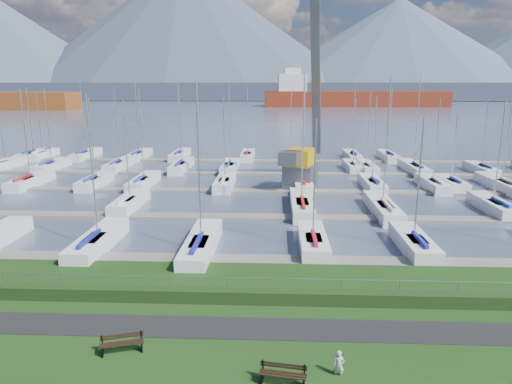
# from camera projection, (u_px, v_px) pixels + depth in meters

# --- Properties ---
(path) EXTENTS (160.00, 2.00, 0.04)m
(path) POSITION_uv_depth(u_px,v_px,m) (242.00, 328.00, 21.31)
(path) COLOR black
(path) RESTS_ON grass
(water) EXTENTS (800.00, 540.00, 0.20)m
(water) POSITION_uv_depth(u_px,v_px,m) (274.00, 103.00, 277.04)
(water) COLOR #475268
(hedge) EXTENTS (80.00, 0.70, 0.70)m
(hedge) POSITION_uv_depth(u_px,v_px,m) (246.00, 296.00, 23.76)
(hedge) COLOR #1C3312
(hedge) RESTS_ON grass
(fence) EXTENTS (80.00, 0.04, 0.04)m
(fence) POSITION_uv_depth(u_px,v_px,m) (246.00, 278.00, 23.95)
(fence) COLOR gray
(fence) RESTS_ON grass
(foothill) EXTENTS (900.00, 80.00, 12.00)m
(foothill) POSITION_uv_depth(u_px,v_px,m) (274.00, 91.00, 343.60)
(foothill) COLOR #3B4457
(foothill) RESTS_ON water
(mountains) EXTENTS (1190.00, 360.00, 115.00)m
(mountains) POSITION_uv_depth(u_px,v_px,m) (283.00, 43.00, 406.42)
(mountains) COLOR #3B4356
(mountains) RESTS_ON water
(docks) EXTENTS (90.00, 41.60, 0.25)m
(docks) POSITION_uv_depth(u_px,v_px,m) (262.00, 191.00, 49.55)
(docks) COLOR slate
(docks) RESTS_ON water
(bench_left) EXTENTS (1.85, 0.91, 0.85)m
(bench_left) POSITION_uv_depth(u_px,v_px,m) (122.00, 343.00, 19.32)
(bench_left) COLOR black
(bench_left) RESTS_ON grass
(bench_right) EXTENTS (1.84, 0.69, 0.85)m
(bench_right) POSITION_uv_depth(u_px,v_px,m) (283.00, 374.00, 17.27)
(bench_right) COLOR black
(bench_right) RESTS_ON grass
(person) EXTENTS (0.48, 0.37, 1.19)m
(person) POSITION_uv_depth(u_px,v_px,m) (339.00, 362.00, 17.76)
(person) COLOR #B6B6BD
(person) RESTS_ON grass
(crane) EXTENTS (5.72, 13.48, 22.35)m
(crane) POSITION_uv_depth(u_px,v_px,m) (304.00, 137.00, 50.74)
(crane) COLOR #595C61
(crane) RESTS_ON water
(cargo_ship_mid) EXTENTS (93.34, 21.16, 21.50)m
(cargo_ship_mid) POSITION_uv_depth(u_px,v_px,m) (346.00, 99.00, 234.66)
(cargo_ship_mid) COLOR maroon
(cargo_ship_mid) RESTS_ON water
(sailboat_fleet) EXTENTS (75.70, 49.71, 13.72)m
(sailboat_fleet) POSITION_uv_depth(u_px,v_px,m) (248.00, 136.00, 51.77)
(sailboat_fleet) COLOR silver
(sailboat_fleet) RESTS_ON water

